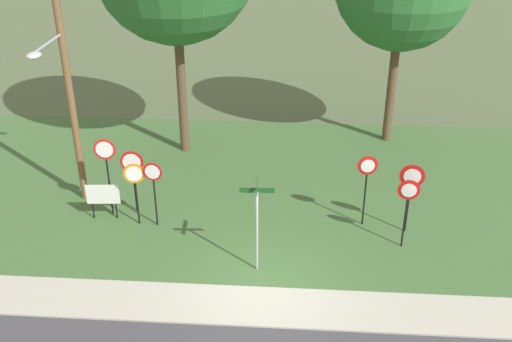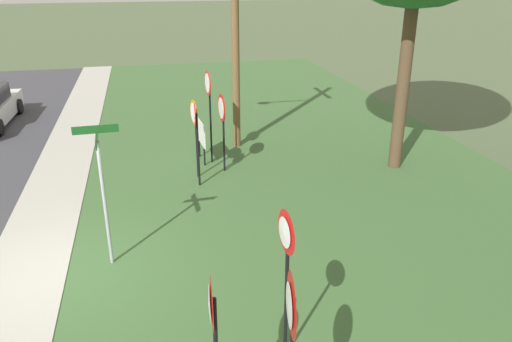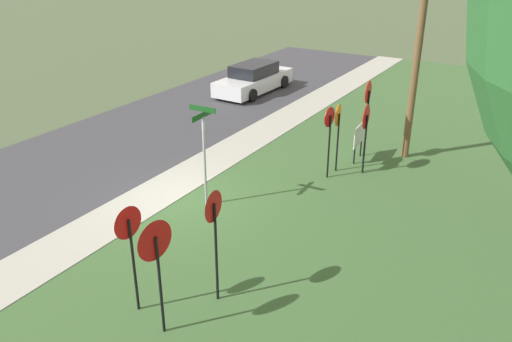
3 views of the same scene
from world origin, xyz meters
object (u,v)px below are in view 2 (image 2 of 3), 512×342
object	(u,v)px
yield_sign_near_left	(285,253)
street_name_post	(102,184)
stop_sign_far_center	(196,128)
yield_sign_near_right	(212,323)
notice_board	(201,135)
stop_sign_far_left	(209,97)
stop_sign_near_left	(222,116)
stop_sign_near_right	(195,123)
yield_sign_far_left	(290,321)
utility_pole	(229,7)

from	to	relation	value
yield_sign_near_left	street_name_post	xyz separation A→B (m)	(-3.29, -2.65, -0.12)
stop_sign_far_center	yield_sign_near_left	distance (m)	6.75
yield_sign_near_right	notice_board	bearing A→B (deg)	178.62
yield_sign_near_left	stop_sign_far_center	bearing A→B (deg)	179.22
stop_sign_far_left	notice_board	xyz separation A→B (m)	(-0.17, -0.25, -1.19)
stop_sign_near_left	notice_board	size ratio (longest dim) A/B	1.81
stop_sign_near_right	stop_sign_far_left	world-z (taller)	stop_sign_far_left
stop_sign_near_left	yield_sign_far_left	distance (m)	8.97
stop_sign_far_center	yield_sign_near_right	size ratio (longest dim) A/B	0.98
yield_sign_near_left	yield_sign_near_right	distance (m)	1.62
yield_sign_near_right	street_name_post	size ratio (longest dim) A/B	0.81
stop_sign_near_right	utility_pole	world-z (taller)	utility_pole
stop_sign_far_center	notice_board	distance (m)	2.01
yield_sign_near_left	notice_board	xyz separation A→B (m)	(-8.54, -0.18, -1.01)
yield_sign_near_right	notice_board	distance (m)	9.74
stop_sign_near_right	stop_sign_far_center	xyz separation A→B (m)	(0.61, -0.03, 0.03)
street_name_post	utility_pole	size ratio (longest dim) A/B	0.35
stop_sign_near_left	stop_sign_far_left	distance (m)	0.89
yield_sign_near_right	yield_sign_far_left	distance (m)	0.90
stop_sign_far_center	notice_board	size ratio (longest dim) A/B	1.83
stop_sign_far_left	yield_sign_near_left	xyz separation A→B (m)	(8.37, -0.07, -0.18)
yield_sign_far_left	yield_sign_near_right	bearing A→B (deg)	-96.69
stop_sign_near_right	stop_sign_far_center	bearing A→B (deg)	-11.16
yield_sign_far_left	notice_board	xyz separation A→B (m)	(-9.88, 0.14, -0.96)
utility_pole	stop_sign_near_left	bearing A→B (deg)	-16.55
stop_sign_near_right	street_name_post	size ratio (longest dim) A/B	0.77
stop_sign_far_left	street_name_post	world-z (taller)	street_name_post
stop_sign_far_left	utility_pole	xyz separation A→B (m)	(-1.29, 0.87, 2.38)
stop_sign_near_left	utility_pole	distance (m)	3.50
yield_sign_near_right	utility_pole	bearing A→B (deg)	173.41
street_name_post	notice_board	distance (m)	5.87
yield_sign_far_left	notice_board	world-z (taller)	yield_sign_far_left
yield_sign_near_right	stop_sign_near_left	bearing A→B (deg)	174.72
yield_sign_near_left	utility_pole	distance (m)	10.04
yield_sign_near_right	street_name_post	xyz separation A→B (m)	(-4.39, -1.46, -0.00)
stop_sign_near_left	yield_sign_far_left	xyz separation A→B (m)	(8.95, -0.65, 0.15)
yield_sign_far_left	street_name_post	distance (m)	5.18
stop_sign_near_left	stop_sign_far_left	world-z (taller)	stop_sign_far_left
yield_sign_near_left	utility_pole	bearing A→B (deg)	169.41
stop_sign_near_left	stop_sign_near_right	distance (m)	0.85
yield_sign_near_left	stop_sign_far_left	bearing A→B (deg)	174.48
yield_sign_near_left	utility_pole	size ratio (longest dim) A/B	0.31
stop_sign_near_left	stop_sign_near_right	world-z (taller)	stop_sign_near_left
stop_sign_near_left	stop_sign_far_center	distance (m)	1.21
stop_sign_near_left	yield_sign_near_left	size ratio (longest dim) A/B	0.91
stop_sign_near_left	yield_sign_near_left	world-z (taller)	yield_sign_near_left
yield_sign_far_left	notice_board	size ratio (longest dim) A/B	1.92
stop_sign_far_left	stop_sign_far_center	distance (m)	1.79
stop_sign_near_right	yield_sign_near_right	bearing A→B (deg)	-13.23
stop_sign_near_right	utility_pole	bearing A→B (deg)	140.50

